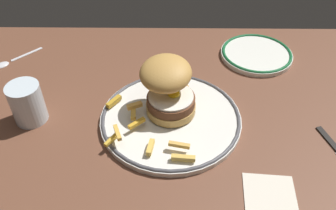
{
  "coord_description": "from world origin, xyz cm",
  "views": [
    {
      "loc": [
        0.49,
        -50.71,
        53.42
      ],
      "look_at": [
        -0.1,
        3.58,
        4.6
      ],
      "focal_mm": 37.89,
      "sensor_mm": 36.0,
      "label": 1
    }
  ],
  "objects": [
    {
      "name": "burger",
      "position": [
        -0.63,
        6.34,
        7.27
      ],
      "size": [
        13.5,
        14.23,
        11.69
      ],
      "color": "tan",
      "rests_on": "dinner_plate"
    },
    {
      "name": "spoon",
      "position": [
        -42.6,
        24.67,
        0.36
      ],
      "size": [
        10.57,
        10.64,
        0.9
      ],
      "color": "silver",
      "rests_on": "ground_plane"
    },
    {
      "name": "dinner_plate",
      "position": [
        -0.1,
        3.58,
        0.84
      ],
      "size": [
        29.98,
        29.98,
        1.6
      ],
      "color": "white",
      "rests_on": "ground_plane"
    },
    {
      "name": "fries_pile",
      "position": [
        -5.01,
        -0.22,
        2.8
      ],
      "size": [
        18.78,
        20.45,
        3.0
      ],
      "color": "#EBBB4E",
      "rests_on": "dinner_plate"
    },
    {
      "name": "ground_plane",
      "position": [
        0.0,
        0.0,
        -2.0
      ],
      "size": [
        125.82,
        85.91,
        4.0
      ],
      "primitive_type": "cube",
      "color": "brown"
    },
    {
      "name": "water_glass",
      "position": [
        -29.94,
        4.01,
        3.85
      ],
      "size": [
        6.86,
        6.86,
        8.86
      ],
      "color": "silver",
      "rests_on": "ground_plane"
    },
    {
      "name": "napkin",
      "position": [
        17.48,
        -15.19,
        0.2
      ],
      "size": [
        9.76,
        10.03,
        0.4
      ],
      "primitive_type": "cube",
      "rotation": [
        0.0,
        0.0,
        -0.08
      ],
      "color": "silver",
      "rests_on": "ground_plane"
    },
    {
      "name": "side_plate",
      "position": [
        22.59,
        28.29,
        0.83
      ],
      "size": [
        18.75,
        18.75,
        1.6
      ],
      "color": "white",
      "rests_on": "ground_plane"
    }
  ]
}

